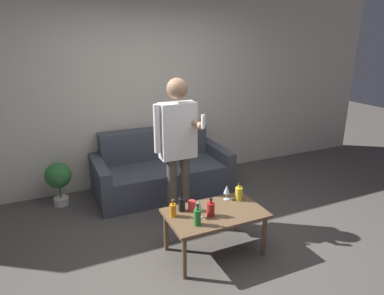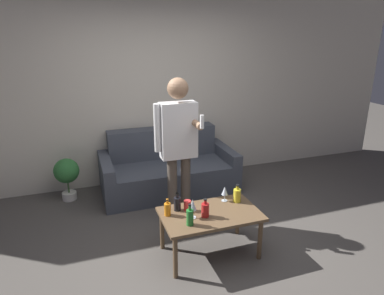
{
  "view_description": "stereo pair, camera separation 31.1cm",
  "coord_description": "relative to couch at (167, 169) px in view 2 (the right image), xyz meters",
  "views": [
    {
      "loc": [
        -1.38,
        -2.6,
        2.1
      ],
      "look_at": [
        0.05,
        0.56,
        0.95
      ],
      "focal_mm": 32.0,
      "sensor_mm": 36.0,
      "label": 1
    },
    {
      "loc": [
        -1.09,
        -2.72,
        2.1
      ],
      "look_at": [
        0.05,
        0.56,
        0.95
      ],
      "focal_mm": 32.0,
      "sensor_mm": 36.0,
      "label": 2
    }
  ],
  "objects": [
    {
      "name": "ground_plane",
      "position": [
        -0.06,
        -1.62,
        -0.29
      ],
      "size": [
        16.0,
        16.0,
        0.0
      ],
      "primitive_type": "plane",
      "color": "#514C47"
    },
    {
      "name": "wall_back",
      "position": [
        -0.06,
        0.44,
        1.06
      ],
      "size": [
        8.0,
        0.06,
        2.7
      ],
      "color": "beige",
      "rests_on": "ground_plane"
    },
    {
      "name": "couch",
      "position": [
        0.0,
        0.0,
        0.0
      ],
      "size": [
        1.83,
        0.91,
        0.83
      ],
      "color": "#474C56",
      "rests_on": "ground_plane"
    },
    {
      "name": "coffee_table",
      "position": [
        -0.01,
        -1.62,
        0.11
      ],
      "size": [
        0.95,
        0.58,
        0.46
      ],
      "color": "brown",
      "rests_on": "ground_plane"
    },
    {
      "name": "bottle_orange",
      "position": [
        -0.3,
        -1.47,
        0.24
      ],
      "size": [
        0.07,
        0.07,
        0.19
      ],
      "color": "black",
      "rests_on": "coffee_table"
    },
    {
      "name": "bottle_green",
      "position": [
        -0.08,
        -1.67,
        0.24
      ],
      "size": [
        0.07,
        0.07,
        0.18
      ],
      "color": "#B21E1E",
      "rests_on": "coffee_table"
    },
    {
      "name": "bottle_dark",
      "position": [
        -0.27,
        -1.77,
        0.25
      ],
      "size": [
        0.07,
        0.07,
        0.21
      ],
      "color": "#23752D",
      "rests_on": "coffee_table"
    },
    {
      "name": "bottle_yellow",
      "position": [
        0.34,
        -1.5,
        0.24
      ],
      "size": [
        0.08,
        0.08,
        0.19
      ],
      "color": "yellow",
      "rests_on": "coffee_table"
    },
    {
      "name": "bottle_red",
      "position": [
        -0.41,
        -1.53,
        0.23
      ],
      "size": [
        0.06,
        0.06,
        0.17
      ],
      "color": "orange",
      "rests_on": "coffee_table"
    },
    {
      "name": "wine_glass_near",
      "position": [
        -0.2,
        -1.66,
        0.3
      ],
      "size": [
        0.07,
        0.07,
        0.19
      ],
      "color": "silver",
      "rests_on": "coffee_table"
    },
    {
      "name": "wine_glass_far",
      "position": [
        0.22,
        -1.44,
        0.28
      ],
      "size": [
        0.06,
        0.06,
        0.16
      ],
      "color": "silver",
      "rests_on": "coffee_table"
    },
    {
      "name": "cup_on_table",
      "position": [
        -0.2,
        -1.5,
        0.22
      ],
      "size": [
        0.07,
        0.07,
        0.1
      ],
      "color": "red",
      "rests_on": "coffee_table"
    },
    {
      "name": "person_standing_front",
      "position": [
        -0.12,
        -0.95,
        0.71
      ],
      "size": [
        0.46,
        0.43,
        1.68
      ],
      "color": "brown",
      "rests_on": "ground_plane"
    },
    {
      "name": "potted_plant",
      "position": [
        -1.33,
        0.1,
        0.08
      ],
      "size": [
        0.32,
        0.32,
        0.57
      ],
      "color": "silver",
      "rests_on": "ground_plane"
    }
  ]
}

